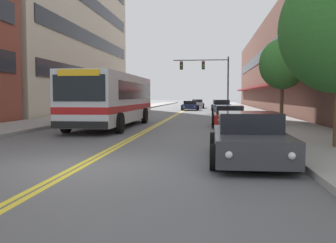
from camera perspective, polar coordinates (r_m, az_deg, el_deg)
ground_plane at (r=46.24m, az=2.47°, el=1.69°), size 240.00×240.00×0.00m
sidewalk_left at (r=47.35m, az=-6.55°, el=1.82°), size 3.87×106.00×0.17m
sidewalk_right at (r=46.30m, az=11.68°, el=1.72°), size 3.87×106.00×0.17m
centre_line at (r=46.24m, az=2.47°, el=1.69°), size 0.34×106.00×0.01m
storefront_row_right at (r=47.37m, az=19.30°, el=8.17°), size 9.10×68.00×10.99m
city_bus at (r=22.01m, az=-8.35°, el=3.61°), size 2.95×11.22×2.97m
car_white_parked_left_near at (r=38.75m, az=-4.98°, el=2.09°), size 2.01×4.17×1.21m
car_champagne_parked_left_mid at (r=32.13m, az=-7.10°, el=1.68°), size 2.03×4.29×1.19m
car_dark_grey_parked_right_foreground at (r=10.57m, az=12.23°, el=-2.53°), size 2.14×4.79×1.33m
car_red_parked_right_mid at (r=22.34m, az=9.33°, el=0.76°), size 2.06×4.27×1.22m
car_charcoal_parked_right_far at (r=46.95m, az=7.86°, el=2.44°), size 2.08×4.43×1.33m
car_slate_blue_parked_right_end at (r=39.07m, az=8.20°, el=2.21°), size 2.06×4.16×1.39m
car_navy_moving_lead at (r=47.56m, az=3.41°, el=2.42°), size 2.13×4.25×1.18m
car_silver_moving_second at (r=55.78m, az=4.51°, el=2.68°), size 1.97×4.48×1.28m
traffic_signal_mast at (r=43.00m, az=6.22°, el=7.42°), size 6.32×0.38×6.21m
street_tree_right_mid at (r=22.71m, az=17.05°, el=8.37°), size 2.66×2.66×4.92m
fire_hydrant at (r=17.45m, az=15.27°, el=-0.08°), size 0.35×0.27×0.90m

